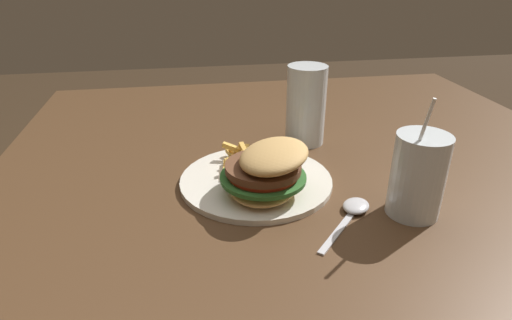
{
  "coord_description": "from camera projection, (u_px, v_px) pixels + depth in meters",
  "views": [
    {
      "loc": [
        0.7,
        -0.22,
        1.14
      ],
      "look_at": [
        0.04,
        -0.11,
        0.82
      ],
      "focal_mm": 30.0,
      "sensor_mm": 36.0,
      "label": 1
    }
  ],
  "objects": [
    {
      "name": "beer_glass",
      "position": [
        306.0,
        107.0,
        0.89
      ],
      "size": [
        0.08,
        0.08,
        0.16
      ],
      "color": "silver",
      "rests_on": "dining_table"
    },
    {
      "name": "juice_glass",
      "position": [
        417.0,
        178.0,
        0.65
      ],
      "size": [
        0.08,
        0.08,
        0.2
      ],
      "color": "silver",
      "rests_on": "dining_table"
    },
    {
      "name": "spoon",
      "position": [
        354.0,
        209.0,
        0.67
      ],
      "size": [
        0.13,
        0.12,
        0.01
      ],
      "rotation": [
        0.0,
        0.0,
        2.41
      ],
      "color": "silver",
      "rests_on": "dining_table"
    },
    {
      "name": "dining_table",
      "position": [
        308.0,
        220.0,
        0.87
      ],
      "size": [
        1.2,
        1.2,
        0.77
      ],
      "color": "#4C331E",
      "rests_on": "ground_plane"
    },
    {
      "name": "meal_plate_near",
      "position": [
        262.0,
        173.0,
        0.72
      ],
      "size": [
        0.27,
        0.27,
        0.1
      ],
      "color": "silver",
      "rests_on": "dining_table"
    }
  ]
}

